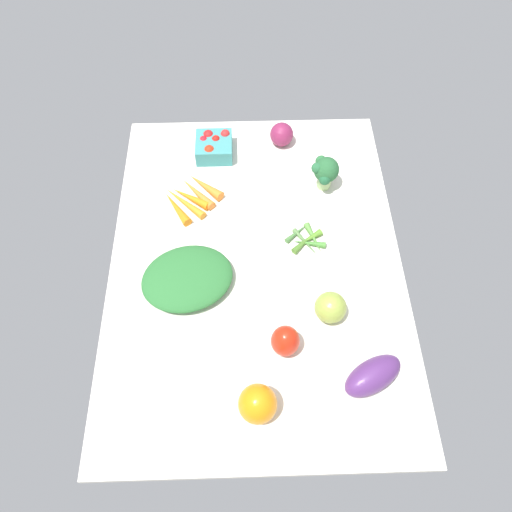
# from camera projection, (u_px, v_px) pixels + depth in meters

# --- Properties ---
(tablecloth) EXTENTS (1.04, 0.76, 0.02)m
(tablecloth) POSITION_uv_depth(u_px,v_px,m) (256.00, 262.00, 1.27)
(tablecloth) COLOR silver
(tablecloth) RESTS_ON ground
(okra_pile) EXTENTS (0.11, 0.11, 0.02)m
(okra_pile) POSITION_uv_depth(u_px,v_px,m) (307.00, 240.00, 1.28)
(okra_pile) COLOR #58903F
(okra_pile) RESTS_ON tablecloth
(bell_pepper_orange) EXTENTS (0.11, 0.11, 0.09)m
(bell_pepper_orange) POSITION_uv_depth(u_px,v_px,m) (258.00, 404.00, 1.01)
(bell_pepper_orange) COLOR orange
(bell_pepper_orange) RESTS_ON tablecloth
(leafy_greens_clump) EXTENTS (0.24, 0.27, 0.05)m
(leafy_greens_clump) POSITION_uv_depth(u_px,v_px,m) (187.00, 278.00, 1.20)
(leafy_greens_clump) COLOR #2C6E33
(leafy_greens_clump) RESTS_ON tablecloth
(bell_pepper_red) EXTENTS (0.09, 0.09, 0.09)m
(bell_pepper_red) POSITION_uv_depth(u_px,v_px,m) (285.00, 341.00, 1.09)
(bell_pepper_red) COLOR red
(bell_pepper_red) RESTS_ON tablecloth
(eggplant) EXTENTS (0.13, 0.16, 0.07)m
(eggplant) POSITION_uv_depth(u_px,v_px,m) (373.00, 376.00, 1.06)
(eggplant) COLOR #572D6D
(eggplant) RESTS_ON tablecloth
(heirloom_tomato_green) EXTENTS (0.08, 0.08, 0.08)m
(heirloom_tomato_green) POSITION_uv_depth(u_px,v_px,m) (331.00, 307.00, 1.14)
(heirloom_tomato_green) COLOR #93A842
(heirloom_tomato_green) RESTS_ON tablecloth
(carrot_bunch) EXTENTS (0.19, 0.18, 0.03)m
(carrot_bunch) POSITION_uv_depth(u_px,v_px,m) (191.00, 196.00, 1.35)
(carrot_bunch) COLOR orange
(carrot_bunch) RESTS_ON tablecloth
(berry_basket) EXTENTS (0.11, 0.11, 0.06)m
(berry_basket) POSITION_uv_depth(u_px,v_px,m) (214.00, 146.00, 1.43)
(berry_basket) COLOR teal
(berry_basket) RESTS_ON tablecloth
(red_onion_near_basket) EXTENTS (0.07, 0.07, 0.07)m
(red_onion_near_basket) POSITION_uv_depth(u_px,v_px,m) (282.00, 134.00, 1.45)
(red_onion_near_basket) COLOR #85244C
(red_onion_near_basket) RESTS_ON tablecloth
(broccoli_head) EXTENTS (0.09, 0.08, 0.10)m
(broccoli_head) POSITION_uv_depth(u_px,v_px,m) (325.00, 171.00, 1.34)
(broccoli_head) COLOR #A3C480
(broccoli_head) RESTS_ON tablecloth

